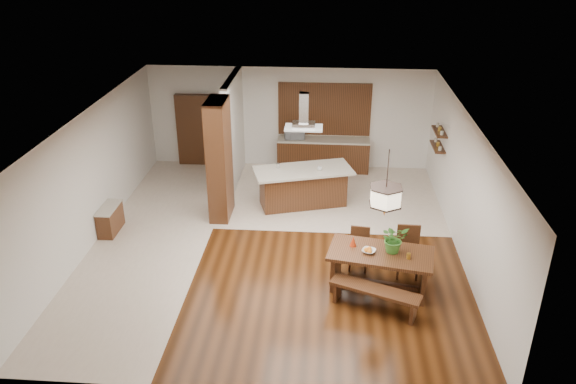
# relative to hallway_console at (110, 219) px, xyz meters

# --- Properties ---
(room_shell) EXTENTS (9.00, 9.04, 2.92)m
(room_shell) POSITION_rel_hallway_console_xyz_m (3.81, -0.20, 1.75)
(room_shell) COLOR #321809
(room_shell) RESTS_ON ground
(tile_hallway) EXTENTS (2.50, 9.00, 0.01)m
(tile_hallway) POSITION_rel_hallway_console_xyz_m (1.06, -0.20, -0.31)
(tile_hallway) COLOR beige
(tile_hallway) RESTS_ON ground
(tile_kitchen) EXTENTS (5.50, 4.00, 0.01)m
(tile_kitchen) POSITION_rel_hallway_console_xyz_m (5.06, 2.30, -0.31)
(tile_kitchen) COLOR beige
(tile_kitchen) RESTS_ON ground
(soffit_band) EXTENTS (8.00, 9.00, 0.02)m
(soffit_band) POSITION_rel_hallway_console_xyz_m (3.81, -0.20, 2.57)
(soffit_band) COLOR #38210E
(soffit_band) RESTS_ON room_shell
(partition_pier) EXTENTS (0.45, 1.00, 2.90)m
(partition_pier) POSITION_rel_hallway_console_xyz_m (2.41, 1.00, 1.14)
(partition_pier) COLOR #321B0E
(partition_pier) RESTS_ON ground
(partition_stub) EXTENTS (0.18, 2.40, 2.90)m
(partition_stub) POSITION_rel_hallway_console_xyz_m (2.41, 3.10, 1.14)
(partition_stub) COLOR silver
(partition_stub) RESTS_ON ground
(hallway_console) EXTENTS (0.37, 0.88, 0.63)m
(hallway_console) POSITION_rel_hallway_console_xyz_m (0.00, 0.00, 0.00)
(hallway_console) COLOR #321B0E
(hallway_console) RESTS_ON ground
(hallway_doorway) EXTENTS (1.10, 0.20, 2.10)m
(hallway_doorway) POSITION_rel_hallway_console_xyz_m (1.11, 4.20, 0.74)
(hallway_doorway) COLOR #321B0E
(hallway_doorway) RESTS_ON ground
(rear_counter) EXTENTS (2.60, 0.62, 0.95)m
(rear_counter) POSITION_rel_hallway_console_xyz_m (4.81, 4.00, 0.16)
(rear_counter) COLOR #321B0E
(rear_counter) RESTS_ON ground
(kitchen_window) EXTENTS (2.60, 0.08, 1.50)m
(kitchen_window) POSITION_rel_hallway_console_xyz_m (4.81, 4.26, 1.44)
(kitchen_window) COLOR olive
(kitchen_window) RESTS_ON room_shell
(shelf_lower) EXTENTS (0.26, 0.90, 0.04)m
(shelf_lower) POSITION_rel_hallway_console_xyz_m (7.68, 2.40, 1.08)
(shelf_lower) COLOR #321B0E
(shelf_lower) RESTS_ON room_shell
(shelf_upper) EXTENTS (0.26, 0.90, 0.04)m
(shelf_upper) POSITION_rel_hallway_console_xyz_m (7.68, 2.40, 1.49)
(shelf_upper) COLOR #321B0E
(shelf_upper) RESTS_ON room_shell
(dining_table) EXTENTS (2.10, 1.32, 0.81)m
(dining_table) POSITION_rel_hallway_console_xyz_m (6.00, -1.81, 0.28)
(dining_table) COLOR #321B0E
(dining_table) RESTS_ON ground
(dining_bench) EXTENTS (1.67, 0.97, 0.47)m
(dining_bench) POSITION_rel_hallway_console_xyz_m (5.87, -2.50, -0.08)
(dining_bench) COLOR #321B0E
(dining_bench) RESTS_ON ground
(dining_chair_left) EXTENTS (0.43, 0.43, 0.89)m
(dining_chair_left) POSITION_rel_hallway_console_xyz_m (5.63, -1.13, 0.13)
(dining_chair_left) COLOR #321B0E
(dining_chair_left) RESTS_ON ground
(dining_chair_right) EXTENTS (0.48, 0.48, 1.04)m
(dining_chair_right) POSITION_rel_hallway_console_xyz_m (6.59, -1.31, 0.20)
(dining_chair_right) COLOR #321B0E
(dining_chair_right) RESTS_ON ground
(pendant_lantern) EXTENTS (0.64, 0.64, 1.31)m
(pendant_lantern) POSITION_rel_hallway_console_xyz_m (6.00, -1.81, 1.93)
(pendant_lantern) COLOR beige
(pendant_lantern) RESTS_ON room_shell
(foliage_plant) EXTENTS (0.63, 0.60, 0.56)m
(foliage_plant) POSITION_rel_hallway_console_xyz_m (6.22, -1.76, 0.78)
(foliage_plant) COLOR #377527
(foliage_plant) RESTS_ON dining_table
(fruit_bowl) EXTENTS (0.33, 0.33, 0.06)m
(fruit_bowl) POSITION_rel_hallway_console_xyz_m (5.76, -1.83, 0.53)
(fruit_bowl) COLOR #BCB4A5
(fruit_bowl) RESTS_ON dining_table
(napkin_cone) EXTENTS (0.16, 0.16, 0.21)m
(napkin_cone) POSITION_rel_hallway_console_xyz_m (5.47, -1.61, 0.60)
(napkin_cone) COLOR #A5290B
(napkin_cone) RESTS_ON dining_table
(gold_ornament) EXTENTS (0.10, 0.10, 0.11)m
(gold_ornament) POSITION_rel_hallway_console_xyz_m (6.48, -2.00, 0.56)
(gold_ornament) COLOR gold
(gold_ornament) RESTS_ON dining_table
(kitchen_island) EXTENTS (2.60, 1.69, 0.99)m
(kitchen_island) POSITION_rel_hallway_console_xyz_m (4.34, 1.71, 0.19)
(kitchen_island) COLOR #321B0E
(kitchen_island) RESTS_ON ground
(range_hood) EXTENTS (0.90, 0.55, 0.87)m
(range_hood) POSITION_rel_hallway_console_xyz_m (4.34, 1.72, 2.15)
(range_hood) COLOR silver
(range_hood) RESTS_ON room_shell
(island_cup) EXTENTS (0.14, 0.14, 0.09)m
(island_cup) POSITION_rel_hallway_console_xyz_m (4.75, 1.64, 0.72)
(island_cup) COLOR silver
(island_cup) RESTS_ON kitchen_island
(microwave) EXTENTS (0.61, 0.46, 0.31)m
(microwave) POSITION_rel_hallway_console_xyz_m (3.98, 4.00, 0.79)
(microwave) COLOR #AEB0B5
(microwave) RESTS_ON rear_counter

